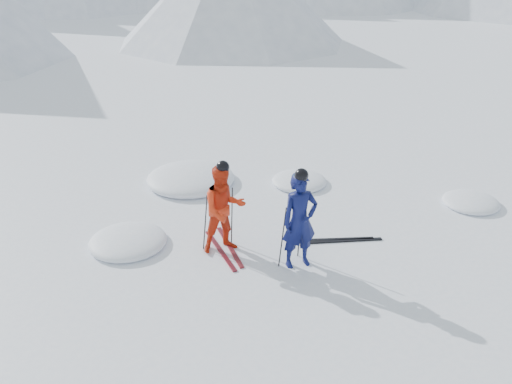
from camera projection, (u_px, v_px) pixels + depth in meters
ground at (327, 223)px, 12.29m from camera, size 160.00×160.00×0.00m
skier_blue at (300, 221)px, 10.35m from camera, size 0.82×0.67×1.95m
skier_red at (224, 209)px, 10.88m from camera, size 1.08×0.95×1.87m
pole_blue_left at (282, 237)px, 10.43m from camera, size 0.13×0.09×1.30m
pole_blue_right at (300, 227)px, 10.81m from camera, size 0.13×0.08×1.30m
pole_red_left at (205, 223)px, 11.02m from camera, size 0.12×0.10×1.25m
pole_red_right at (232, 216)px, 11.29m from camera, size 0.12×0.09×1.25m
ski_worn_left at (220, 250)px, 11.21m from camera, size 0.54×1.66×0.03m
ski_worn_right at (230, 247)px, 11.34m from camera, size 0.65×1.63×0.03m
ski_loose_a at (334, 239)px, 11.61m from camera, size 1.45×1.05×0.03m
ski_loose_b at (343, 241)px, 11.56m from camera, size 1.48×1.00×0.03m
snow_lumps at (225, 195)px, 13.63m from camera, size 8.86×7.19×0.51m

